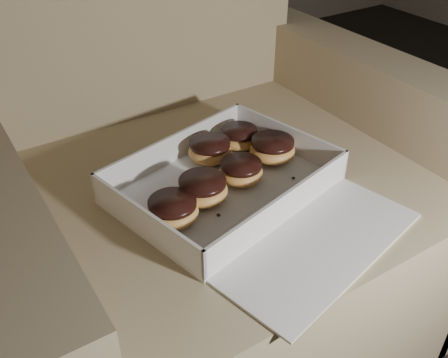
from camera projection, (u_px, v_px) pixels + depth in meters
armchair at (205, 207)px, 1.14m from camera, size 0.99×0.83×1.03m
bakery_box at (241, 193)px, 0.93m from camera, size 0.48×0.53×0.07m
donut_a at (203, 189)px, 0.91m from camera, size 0.09×0.09×0.05m
donut_b at (239, 137)px, 1.07m from camera, size 0.08×0.08×0.04m
donut_c at (173, 210)px, 0.86m from camera, size 0.09×0.09×0.05m
donut_d at (272, 149)px, 1.03m from camera, size 0.09×0.09×0.05m
donut_e at (241, 171)px, 0.96m from camera, size 0.09×0.09×0.04m
donut_f at (210, 150)px, 1.02m from camera, size 0.09×0.09×0.04m
crumb_a at (218, 215)px, 0.89m from camera, size 0.01×0.01×0.00m
crumb_b at (175, 226)px, 0.86m from camera, size 0.01×0.01×0.00m
crumb_c at (293, 178)px, 0.98m from camera, size 0.01×0.01×0.00m
crumb_d at (158, 233)px, 0.85m from camera, size 0.01×0.01×0.00m
crumb_e at (317, 179)px, 0.98m from camera, size 0.01×0.01×0.00m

